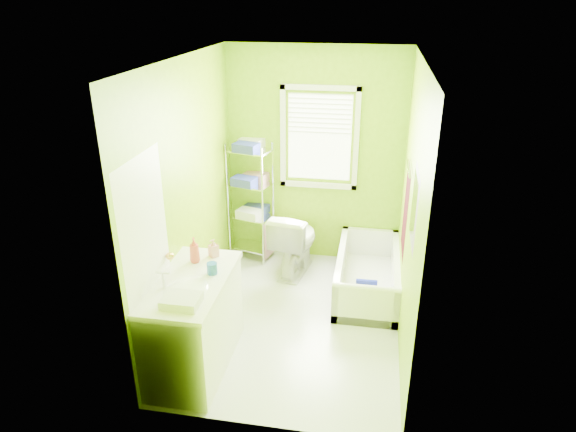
% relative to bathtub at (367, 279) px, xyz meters
% --- Properties ---
extents(ground, '(2.90, 2.90, 0.00)m').
position_rel_bathtub_xyz_m(ground, '(-0.71, -0.68, -0.15)').
color(ground, silver).
rests_on(ground, ground).
extents(room_envelope, '(2.14, 2.94, 2.62)m').
position_rel_bathtub_xyz_m(room_envelope, '(-0.71, -0.68, 1.40)').
color(room_envelope, '#7CAA08').
rests_on(room_envelope, ground).
extents(window, '(0.92, 0.05, 1.22)m').
position_rel_bathtub_xyz_m(window, '(-0.66, 0.74, 1.46)').
color(window, white).
rests_on(window, ground).
extents(door, '(0.09, 0.80, 2.00)m').
position_rel_bathtub_xyz_m(door, '(-1.75, -1.68, 0.85)').
color(door, white).
rests_on(door, ground).
extents(right_wall_decor, '(0.04, 1.48, 1.17)m').
position_rel_bathtub_xyz_m(right_wall_decor, '(0.32, -0.70, 1.17)').
color(right_wall_decor, '#3A060C').
rests_on(right_wall_decor, ground).
extents(bathtub, '(0.68, 1.45, 0.47)m').
position_rel_bathtub_xyz_m(bathtub, '(0.00, 0.00, 0.00)').
color(bathtub, white).
rests_on(bathtub, ground).
extents(toilet, '(0.57, 0.85, 0.80)m').
position_rel_bathtub_xyz_m(toilet, '(-0.87, 0.31, 0.25)').
color(toilet, white).
rests_on(toilet, ground).
extents(vanity, '(0.60, 1.17, 1.12)m').
position_rel_bathtub_xyz_m(vanity, '(-1.47, -1.52, 0.32)').
color(vanity, white).
rests_on(vanity, ground).
extents(wire_shelf_unit, '(0.56, 0.46, 1.51)m').
position_rel_bathtub_xyz_m(wire_shelf_unit, '(-1.45, 0.60, 0.77)').
color(wire_shelf_unit, silver).
rests_on(wire_shelf_unit, ground).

